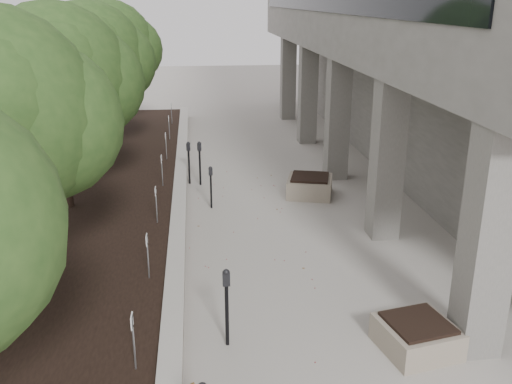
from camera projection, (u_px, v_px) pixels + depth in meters
retaining_wall at (180, 195)px, 16.75m from camera, size 0.39×26.00×0.50m
planting_bed at (54, 201)px, 16.39m from camera, size 7.00×26.00×0.40m
crabapple_tree_3 at (59, 108)px, 14.56m from camera, size 4.60×4.00×5.44m
crabapple_tree_4 at (91, 81)px, 19.26m from camera, size 4.60×4.00×5.44m
crabapple_tree_5 at (111, 65)px, 23.96m from camera, size 4.60×4.00×5.44m
parking_sign_2 at (134, 342)px, 8.51m from camera, size 0.04×0.22×0.96m
parking_sign_3 at (148, 257)px, 11.33m from camera, size 0.04×0.22×0.96m
parking_sign_4 at (156, 205)px, 14.14m from camera, size 0.04×0.22×0.96m
parking_sign_5 at (162, 171)px, 16.96m from camera, size 0.04×0.22×0.96m
parking_sign_6 at (166, 146)px, 19.78m from camera, size 0.04×0.22×0.96m
parking_sign_7 at (169, 128)px, 22.60m from camera, size 0.04×0.22×0.96m
parking_sign_8 at (172, 113)px, 25.41m from camera, size 0.04×0.22×0.96m
parking_meter_2 at (227, 308)px, 9.72m from camera, size 0.15×0.11×1.49m
parking_meter_3 at (211, 187)px, 16.23m from camera, size 0.14×0.11×1.27m
parking_meter_4 at (200, 163)px, 18.22m from camera, size 0.16×0.13×1.47m
parking_meter_5 at (189, 163)px, 18.36m from camera, size 0.16×0.13×1.43m
planter_front at (417, 335)px, 9.73m from camera, size 1.42×1.42×0.56m
planter_back at (310, 186)px, 17.40m from camera, size 1.65×1.65×0.62m
berry_scatter at (251, 258)px, 13.25m from camera, size 3.30×14.10×0.02m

